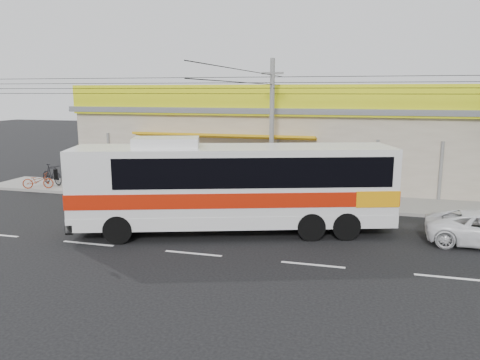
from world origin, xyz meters
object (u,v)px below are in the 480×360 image
object	(u,v)px
coach_bus	(238,182)
motorbike_red	(38,181)
utility_pole	(272,84)
motorbike_dark	(52,174)

from	to	relation	value
coach_bus	motorbike_red	distance (m)	13.39
coach_bus	utility_pole	size ratio (longest dim) A/B	0.36
coach_bus	utility_pole	distance (m)	6.37
motorbike_red	utility_pole	xyz separation A→B (m)	(12.77, 0.70, 5.10)
motorbike_red	utility_pole	world-z (taller)	utility_pole
coach_bus	utility_pole	xyz separation A→B (m)	(0.24, 5.18, 3.70)
motorbike_red	motorbike_dark	bearing A→B (deg)	-25.89
motorbike_red	utility_pole	size ratio (longest dim) A/B	0.05
motorbike_red	motorbike_dark	size ratio (longest dim) A/B	0.84
motorbike_red	motorbike_dark	xyz separation A→B (m)	(0.05, 1.13, 0.16)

